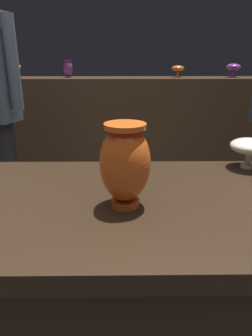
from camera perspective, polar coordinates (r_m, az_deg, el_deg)
display_plinth at (r=1.09m, az=0.14°, el=-24.76°), size 1.20×0.64×0.80m
back_display_shelf at (r=3.05m, az=-0.44°, el=7.35°), size 2.60×0.40×0.99m
vase_centerpiece at (r=0.77m, az=-0.17°, el=0.91°), size 0.13×0.13×0.22m
vase_tall_behind at (r=1.15m, az=22.31°, el=3.69°), size 0.14×0.14×0.11m
shelf_vase_right at (r=3.08m, az=9.74°, el=17.96°), size 0.12×0.12×0.11m
shelf_vase_left at (r=3.03m, az=-10.88°, el=17.98°), size 0.09×0.09×0.15m
shelf_vase_far_right at (r=3.18m, az=19.56°, el=17.42°), size 0.13×0.13×0.12m
shelf_vase_far_left at (r=3.19m, az=-20.48°, el=17.32°), size 0.15×0.15×0.12m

